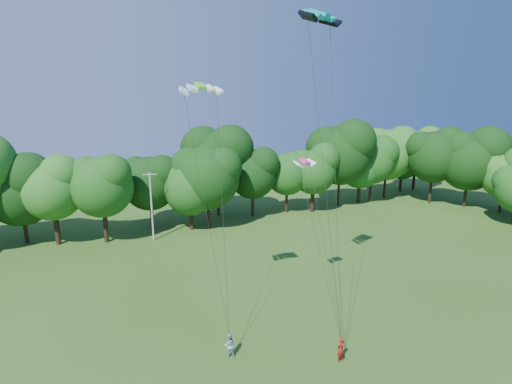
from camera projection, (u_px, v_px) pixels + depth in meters
name	position (u px, v px, depth m)	size (l,w,h in m)	color
utility_pole	(152.00, 206.00, 45.98)	(1.55, 0.63, 8.09)	#A7A9A0
kite_flyer_left	(341.00, 349.00, 25.23)	(0.62, 0.41, 1.70)	maroon
kite_flyer_right	(229.00, 345.00, 25.78)	(0.78, 0.61, 1.61)	#8AA5C0
kite_teal	(320.00, 13.00, 26.06)	(3.49, 2.42, 0.69)	#05ACA4
kite_green	(200.00, 86.00, 25.47)	(2.79, 1.42, 0.51)	#3FE422
kite_pink	(305.00, 161.00, 29.79)	(1.82, 1.09, 0.39)	#E9407B
tree_back_center	(207.00, 166.00, 49.62)	(8.81, 8.81, 12.82)	black
tree_back_east	(361.00, 162.00, 62.48)	(7.24, 7.24, 10.53)	#392017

